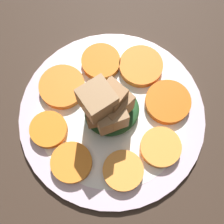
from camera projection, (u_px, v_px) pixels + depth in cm
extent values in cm
cube|color=#38281E|center=(112.00, 118.00, 52.66)|extent=(120.00, 120.00, 2.00)
cylinder|color=silver|center=(112.00, 115.00, 51.24)|extent=(30.37, 30.37, 1.00)
cylinder|color=white|center=(112.00, 115.00, 51.20)|extent=(24.29, 24.29, 1.00)
cylinder|color=orange|center=(141.00, 66.00, 52.72)|extent=(7.41, 7.41, 1.34)
cylinder|color=orange|center=(101.00, 62.00, 52.98)|extent=(6.64, 6.64, 1.34)
cylinder|color=orange|center=(62.00, 87.00, 51.49)|extent=(7.60, 7.60, 1.34)
cylinder|color=orange|center=(49.00, 130.00, 49.13)|extent=(5.92, 5.92, 1.34)
cylinder|color=orange|center=(71.00, 163.00, 47.45)|extent=(6.32, 6.32, 1.34)
cylinder|color=#F9953A|center=(123.00, 171.00, 47.05)|extent=(6.21, 6.21, 1.34)
cylinder|color=#F99438|center=(161.00, 147.00, 48.22)|extent=(6.36, 6.36, 1.34)
cylinder|color=#D56014|center=(168.00, 102.00, 50.63)|extent=(7.42, 7.42, 1.34)
ellipsoid|color=#235128|center=(112.00, 111.00, 49.43)|extent=(8.89, 8.00, 2.63)
cube|color=olive|center=(112.00, 104.00, 45.88)|extent=(6.04, 6.04, 4.76)
cube|color=olive|center=(110.00, 110.00, 45.95)|extent=(5.59, 5.59, 4.10)
cube|color=olive|center=(98.00, 110.00, 46.09)|extent=(4.64, 4.64, 3.78)
cube|color=#9E754C|center=(109.00, 114.00, 45.57)|extent=(4.89, 4.89, 4.46)
cube|color=#9E754C|center=(96.00, 97.00, 41.92)|extent=(4.77, 4.77, 4.27)
cube|color=olive|center=(111.00, 94.00, 43.62)|extent=(4.45, 4.45, 3.32)
cube|color=silver|center=(80.00, 71.00, 52.93)|extent=(12.43, 5.73, 0.40)
cube|color=silver|center=(123.00, 67.00, 53.17)|extent=(2.30, 2.72, 0.40)
cube|color=silver|center=(141.00, 61.00, 53.59)|extent=(4.85, 2.14, 0.40)
cube|color=silver|center=(142.00, 64.00, 53.38)|extent=(4.85, 2.14, 0.40)
cube|color=silver|center=(142.00, 67.00, 53.16)|extent=(4.85, 2.14, 0.40)
cube|color=silver|center=(143.00, 71.00, 52.95)|extent=(4.85, 2.14, 0.40)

